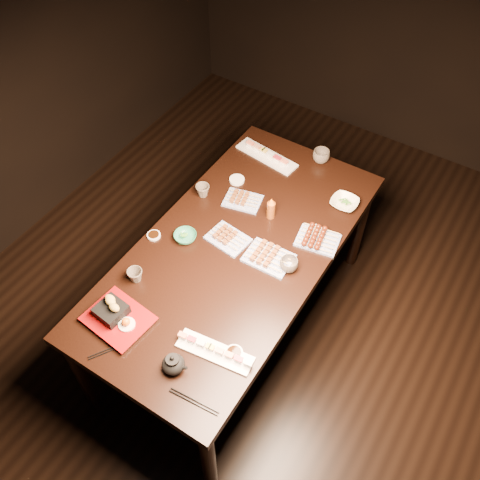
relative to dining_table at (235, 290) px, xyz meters
name	(u,v)px	position (x,y,z in m)	size (l,w,h in m)	color
ground	(254,391)	(0.32, -0.31, -0.38)	(5.00, 5.00, 0.00)	black
dining_table	(235,290)	(0.00, 0.00, 0.00)	(0.90, 1.80, 0.75)	black
sushi_platter_near	(215,350)	(0.24, -0.54, 0.40)	(0.35, 0.10, 0.04)	white
sushi_platter_far	(267,154)	(-0.22, 0.70, 0.40)	(0.39, 0.11, 0.05)	white
yakitori_plate_center	(228,236)	(-0.06, 0.03, 0.40)	(0.21, 0.15, 0.05)	#828EB6
yakitori_plate_right	(269,255)	(0.18, 0.04, 0.41)	(0.24, 0.17, 0.06)	#828EB6
yakitori_plate_left	(243,198)	(-0.14, 0.31, 0.40)	(0.20, 0.15, 0.05)	#828EB6
tsukune_plate	(318,238)	(0.34, 0.27, 0.40)	(0.21, 0.16, 0.05)	#828EB6
edamame_bowl_green	(185,237)	(-0.25, -0.08, 0.39)	(0.12, 0.12, 0.04)	#287C56
edamame_bowl_cream	(344,203)	(0.34, 0.58, 0.39)	(0.15, 0.15, 0.04)	#F6EDC9
tempura_tray	(117,315)	(-0.22, -0.65, 0.43)	(0.29, 0.23, 0.11)	black
teacup_near_left	(135,275)	(-0.30, -0.42, 0.41)	(0.08, 0.08, 0.07)	#50483D
teacup_mid_right	(289,265)	(0.30, 0.03, 0.41)	(0.09, 0.09, 0.07)	#50483D
teacup_far_left	(203,191)	(-0.36, 0.23, 0.41)	(0.08, 0.08, 0.07)	#50483D
teacup_far_right	(321,156)	(0.07, 0.83, 0.41)	(0.10, 0.10, 0.08)	#50483D
teapot	(173,363)	(0.14, -0.70, 0.43)	(0.12, 0.12, 0.10)	black
condiment_bottle	(271,208)	(0.04, 0.29, 0.44)	(0.04, 0.04, 0.14)	brown
sauce_dish_west	(154,235)	(-0.40, -0.15, 0.38)	(0.07, 0.07, 0.01)	white
sauce_dish_east	(315,231)	(0.29, 0.32, 0.38)	(0.08, 0.08, 0.01)	white
sauce_dish_se	(234,353)	(0.32, -0.50, 0.38)	(0.08, 0.08, 0.01)	white
sauce_dish_nw	(237,180)	(-0.26, 0.43, 0.38)	(0.09, 0.09, 0.02)	white
chopsticks_near	(111,349)	(-0.15, -0.78, 0.38)	(0.20, 0.02, 0.01)	black
chopsticks_se	(194,401)	(0.30, -0.78, 0.38)	(0.23, 0.02, 0.01)	black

